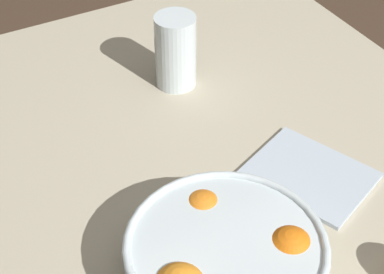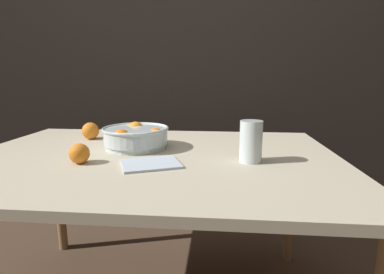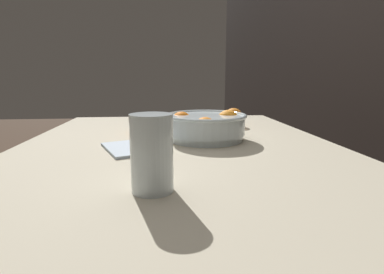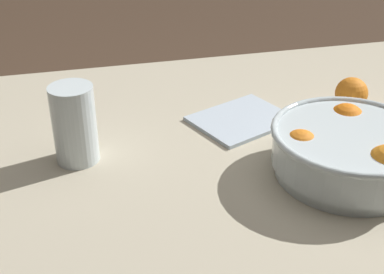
% 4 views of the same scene
% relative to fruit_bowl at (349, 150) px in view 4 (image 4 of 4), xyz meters
% --- Properties ---
extents(dining_table, '(1.43, 1.01, 0.72)m').
position_rel_fruit_bowl_xyz_m(dining_table, '(0.09, -0.10, -0.11)').
color(dining_table, '#B7AD93').
rests_on(dining_table, ground_plane).
extents(fruit_bowl, '(0.28, 0.28, 0.10)m').
position_rel_fruit_bowl_xyz_m(fruit_bowl, '(0.00, 0.00, 0.00)').
color(fruit_bowl, silver).
rests_on(fruit_bowl, dining_table).
extents(juice_glass, '(0.08, 0.08, 0.15)m').
position_rel_fruit_bowl_xyz_m(juice_glass, '(0.46, -0.16, 0.02)').
color(juice_glass, '#F4A314').
rests_on(juice_glass, dining_table).
extents(orange_loose_near_bowl, '(0.07, 0.07, 0.07)m').
position_rel_fruit_bowl_xyz_m(orange_loose_near_bowl, '(-0.14, -0.24, -0.01)').
color(orange_loose_near_bowl, orange).
rests_on(orange_loose_near_bowl, dining_table).
extents(napkin, '(0.24, 0.21, 0.01)m').
position_rel_fruit_bowl_xyz_m(napkin, '(0.12, -0.24, -0.05)').
color(napkin, silver).
rests_on(napkin, dining_table).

